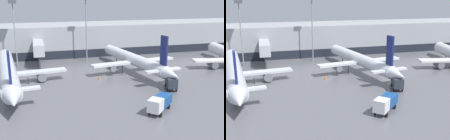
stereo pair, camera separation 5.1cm
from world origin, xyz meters
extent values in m
cube|color=#9EA0A5|center=(0.00, 62.00, 4.50)|extent=(160.00, 16.00, 9.00)
cube|color=#1E232D|center=(0.00, 53.95, 1.20)|extent=(156.80, 0.10, 2.40)
cube|color=#BCBCC1|center=(-11.18, 48.45, 4.60)|extent=(2.60, 11.10, 2.80)
cylinder|color=#3F4247|center=(-11.18, 43.50, 1.60)|extent=(0.44, 0.44, 3.20)
cone|color=white|center=(39.04, 47.65, 2.66)|extent=(3.50, 3.86, 2.90)
cylinder|color=slate|center=(29.88, 33.34, 1.13)|extent=(2.31, 3.68, 1.68)
cylinder|color=#2D2D33|center=(37.81, 41.38, 0.64)|extent=(0.20, 0.20, 1.29)
cylinder|color=#2D2D33|center=(32.37, 32.16, 0.64)|extent=(0.20, 0.20, 1.29)
cylinder|color=silver|center=(9.94, 36.10, 3.00)|extent=(6.91, 26.82, 2.64)
cone|color=silver|center=(7.56, 50.74, 3.00)|extent=(2.94, 3.27, 2.51)
cone|color=silver|center=(12.41, 20.95, 3.00)|extent=(2.98, 4.29, 2.38)
cube|color=silver|center=(10.05, 35.44, 2.47)|extent=(20.98, 5.61, 0.44)
cube|color=silver|center=(11.92, 23.96, 3.26)|extent=(8.04, 2.54, 0.35)
cube|color=navy|center=(11.92, 23.96, 6.93)|extent=(0.69, 2.09, 6.27)
cylinder|color=slate|center=(4.28, 34.50, 1.67)|extent=(1.84, 2.71, 1.45)
cylinder|color=slate|center=(15.82, 36.38, 1.67)|extent=(1.84, 2.71, 1.45)
cylinder|color=#2D2D33|center=(8.55, 44.68, 0.91)|extent=(0.20, 0.20, 1.81)
cylinder|color=#2D2D33|center=(6.86, 34.25, 0.91)|extent=(0.20, 0.20, 1.81)
cylinder|color=#2D2D33|center=(13.46, 35.32, 0.91)|extent=(0.20, 0.20, 1.81)
cylinder|color=silver|center=(-17.73, 33.81, 2.74)|extent=(6.80, 31.05, 3.30)
cone|color=silver|center=(-19.70, 50.94, 2.74)|extent=(3.53, 3.96, 3.13)
cone|color=silver|center=(-15.68, 16.01, 2.74)|extent=(3.51, 5.25, 2.97)
cube|color=silver|center=(-17.64, 33.04, 2.08)|extent=(23.48, 5.09, 0.44)
cube|color=silver|center=(-16.10, 19.70, 3.07)|extent=(8.97, 2.37, 0.35)
cube|color=navy|center=(-16.10, 19.70, 6.51)|extent=(0.61, 2.22, 5.56)
cylinder|color=slate|center=(-11.14, 33.79, 1.09)|extent=(2.11, 2.88, 1.81)
cylinder|color=#2D2D33|center=(-18.87, 43.77, 0.63)|extent=(0.20, 0.20, 1.26)
cylinder|color=#2D2D33|center=(-13.84, 32.70, 0.63)|extent=(0.20, 0.20, 1.26)
cube|color=#19478C|center=(6.73, 13.19, 1.47)|extent=(4.00, 3.97, 1.55)
cube|color=silver|center=(4.63, 11.14, 1.65)|extent=(2.92, 2.92, 1.90)
cylinder|color=black|center=(5.20, 10.44, 0.35)|extent=(0.68, 0.67, 0.70)
cylinder|color=black|center=(3.94, 11.73, 0.35)|extent=(0.68, 0.67, 0.70)
cylinder|color=black|center=(7.82, 12.99, 0.35)|extent=(0.68, 0.67, 0.70)
cylinder|color=black|center=(6.56, 14.28, 0.35)|extent=(0.68, 0.67, 0.70)
cube|color=#2D333D|center=(12.39, 20.93, 1.59)|extent=(2.56, 3.19, 1.79)
cube|color=#333842|center=(13.07, 23.06, 1.76)|extent=(2.15, 2.14, 2.12)
cylinder|color=black|center=(12.32, 23.37, 0.35)|extent=(0.45, 0.74, 0.70)
cylinder|color=black|center=(13.86, 22.88, 0.35)|extent=(0.45, 0.74, 0.70)
cylinder|color=black|center=(11.47, 20.71, 0.35)|extent=(0.45, 0.74, 0.70)
cylinder|color=black|center=(13.01, 20.21, 0.35)|extent=(0.45, 0.74, 0.70)
cone|color=orange|center=(0.88, 32.06, 0.36)|extent=(0.49, 0.49, 0.72)
cylinder|color=gray|center=(-16.63, 49.15, 7.81)|extent=(0.30, 0.30, 15.62)
cube|color=#4C4C51|center=(-16.63, 49.15, 16.02)|extent=(1.80, 1.80, 0.80)
cylinder|color=gray|center=(1.55, 49.85, 8.29)|extent=(0.30, 0.30, 16.57)
camera|label=1|loc=(-12.13, -24.65, 17.51)|focal=45.00mm
camera|label=2|loc=(-12.08, -24.66, 17.51)|focal=45.00mm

